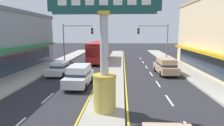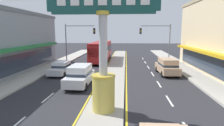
# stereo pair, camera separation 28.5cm
# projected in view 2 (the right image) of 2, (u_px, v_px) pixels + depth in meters

# --- Properties ---
(median_strip) EXTENTS (2.49, 52.00, 0.14)m
(median_strip) POSITION_uv_depth(u_px,v_px,m) (115.00, 73.00, 22.61)
(median_strip) COLOR #A39E93
(median_strip) RESTS_ON ground
(sidewalk_left) EXTENTS (2.84, 60.00, 0.18)m
(sidewalk_left) POSITION_uv_depth(u_px,v_px,m) (32.00, 75.00, 21.31)
(sidewalk_left) COLOR #ADA89E
(sidewalk_left) RESTS_ON ground
(sidewalk_right) EXTENTS (2.84, 60.00, 0.18)m
(sidewalk_right) POSITION_uv_depth(u_px,v_px,m) (200.00, 78.00, 19.96)
(sidewalk_right) COLOR #ADA89E
(sidewalk_right) RESTS_ON ground
(lane_markings) EXTENTS (9.23, 52.00, 0.01)m
(lane_markings) POSITION_uv_depth(u_px,v_px,m) (114.00, 76.00, 21.29)
(lane_markings) COLOR silver
(lane_markings) RESTS_ON ground
(district_sign) EXTENTS (6.46, 1.44, 7.48)m
(district_sign) POSITION_uv_depth(u_px,v_px,m) (103.00, 55.00, 11.07)
(district_sign) COLOR gold
(district_sign) RESTS_ON median_strip
(traffic_light_left_side) EXTENTS (4.86, 0.46, 6.20)m
(traffic_light_left_side) POSITION_uv_depth(u_px,v_px,m) (77.00, 36.00, 29.66)
(traffic_light_left_side) COLOR slate
(traffic_light_left_side) RESTS_ON ground
(traffic_light_right_side) EXTENTS (4.86, 0.46, 6.20)m
(traffic_light_right_side) POSITION_uv_depth(u_px,v_px,m) (159.00, 36.00, 29.58)
(traffic_light_right_side) COLOR slate
(traffic_light_right_side) RESTS_ON ground
(bus_near_right_lane) EXTENTS (2.63, 11.22, 3.26)m
(bus_near_right_lane) POSITION_uv_depth(u_px,v_px,m) (101.00, 50.00, 32.03)
(bus_near_right_lane) COLOR #B21E1E
(bus_near_right_lane) RESTS_ON ground
(sedan_far_right_lane) EXTENTS (1.94, 4.35, 1.53)m
(sedan_far_right_lane) POSITION_uv_depth(u_px,v_px,m) (61.00, 68.00, 21.91)
(sedan_far_right_lane) COLOR silver
(sedan_far_right_lane) RESTS_ON ground
(suv_mid_left_lane) EXTENTS (2.05, 4.65, 1.90)m
(suv_mid_left_lane) POSITION_uv_depth(u_px,v_px,m) (80.00, 75.00, 17.34)
(suv_mid_left_lane) COLOR silver
(suv_mid_left_lane) RESTS_ON ground
(suv_far_left_oncoming) EXTENTS (2.15, 4.69, 1.90)m
(suv_far_left_oncoming) POSITION_uv_depth(u_px,v_px,m) (167.00, 66.00, 21.89)
(suv_far_left_oncoming) COLOR tan
(suv_far_left_oncoming) RESTS_ON ground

